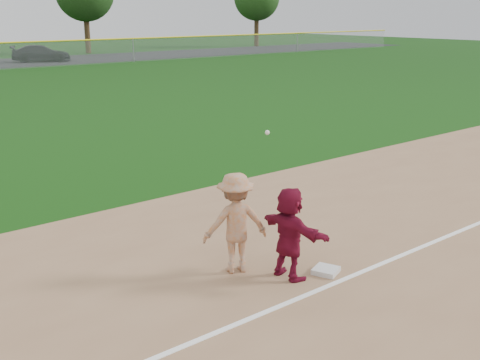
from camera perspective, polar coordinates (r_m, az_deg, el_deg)
ground at (r=10.52m, az=5.29°, el=-8.55°), size 160.00×160.00×0.00m
foul_line at (r=10.02m, az=8.57°, el=-9.82°), size 60.00×0.10×0.01m
first_base at (r=10.43m, az=8.14°, el=-8.50°), size 0.51×0.51×0.09m
base_runner at (r=9.93m, az=4.73°, el=-5.03°), size 0.46×1.45×1.56m
car_right at (r=56.06m, az=-18.34°, el=11.32°), size 5.32×3.89×1.43m
first_base_play at (r=10.12m, az=-0.42°, el=-4.08°), size 1.28×1.03×2.47m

